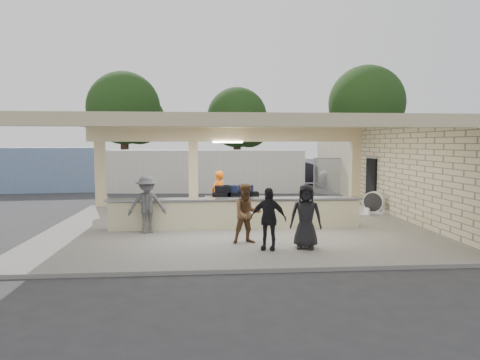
{
  "coord_description": "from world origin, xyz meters",
  "views": [
    {
      "loc": [
        -0.96,
        -14.09,
        2.86
      ],
      "look_at": [
        0.26,
        1.0,
        1.53
      ],
      "focal_mm": 32.0,
      "sensor_mm": 36.0,
      "label": 1
    }
  ],
  "objects": [
    {
      "name": "tree_mid",
      "position": [
        2.32,
        26.16,
        4.96
      ],
      "size": [
        6.0,
        5.6,
        8.0
      ],
      "color": "#382619",
      "rests_on": "ground"
    },
    {
      "name": "luggage_cart",
      "position": [
        0.02,
        0.52,
        0.82
      ],
      "size": [
        2.31,
        1.54,
        1.29
      ],
      "rotation": [
        0.0,
        0.0,
        -0.08
      ],
      "color": "silver",
      "rests_on": "pavilion"
    },
    {
      "name": "ground",
      "position": [
        0.0,
        0.0,
        0.0
      ],
      "size": [
        120.0,
        120.0,
        0.0
      ],
      "primitive_type": "plane",
      "color": "#2B2B2D",
      "rests_on": "ground"
    },
    {
      "name": "passenger_a",
      "position": [
        0.16,
        -2.58,
        0.92
      ],
      "size": [
        0.85,
        0.48,
        1.64
      ],
      "primitive_type": "imported",
      "rotation": [
        0.0,
        0.0,
        0.17
      ],
      "color": "brown",
      "rests_on": "pavilion"
    },
    {
      "name": "tree_left",
      "position": [
        -7.68,
        24.16,
        5.59
      ],
      "size": [
        6.6,
        6.3,
        9.0
      ],
      "color": "#382619",
      "rests_on": "ground"
    },
    {
      "name": "baggage_handler",
      "position": [
        -0.52,
        0.97,
        0.98
      ],
      "size": [
        0.7,
        0.71,
        1.77
      ],
      "primitive_type": "imported",
      "rotation": [
        0.0,
        0.0,
        3.95
      ],
      "color": "orange",
      "rests_on": "pavilion"
    },
    {
      "name": "drum_fan",
      "position": [
        5.5,
        1.76,
        0.58
      ],
      "size": [
        0.78,
        0.72,
        0.89
      ],
      "rotation": [
        0.0,
        0.0,
        -0.7
      ],
      "color": "silver",
      "rests_on": "pavilion"
    },
    {
      "name": "passenger_d",
      "position": [
        1.63,
        -3.26,
        0.94
      ],
      "size": [
        0.88,
        0.53,
        1.68
      ],
      "primitive_type": "imported",
      "rotation": [
        0.0,
        0.0,
        -0.24
      ],
      "color": "black",
      "rests_on": "pavilion"
    },
    {
      "name": "fence",
      "position": [
        11.0,
        9.0,
        1.05
      ],
      "size": [
        12.06,
        0.06,
        2.03
      ],
      "color": "gray",
      "rests_on": "ground"
    },
    {
      "name": "car_dark",
      "position": [
        5.82,
        14.57,
        0.77
      ],
      "size": [
        4.64,
        1.68,
        1.54
      ],
      "primitive_type": "imported",
      "rotation": [
        0.0,
        0.0,
        1.56
      ],
      "color": "black",
      "rests_on": "ground"
    },
    {
      "name": "passenger_c",
      "position": [
        -2.75,
        -1.0,
        0.98
      ],
      "size": [
        1.19,
        0.61,
        1.76
      ],
      "primitive_type": "imported",
      "rotation": [
        0.0,
        0.0,
        0.19
      ],
      "color": "#48494D",
      "rests_on": "pavilion"
    },
    {
      "name": "pavilion",
      "position": [
        0.21,
        0.66,
        1.35
      ],
      "size": [
        12.01,
        10.0,
        3.55
      ],
      "color": "slate",
      "rests_on": "ground"
    },
    {
      "name": "car_white_b",
      "position": [
        12.14,
        14.28,
        0.75
      ],
      "size": [
        5.01,
        3.82,
        1.5
      ],
      "primitive_type": "imported",
      "rotation": [
        0.0,
        0.0,
        1.07
      ],
      "color": "white",
      "rests_on": "ground"
    },
    {
      "name": "baggage_counter",
      "position": [
        0.0,
        -0.5,
        0.59
      ],
      "size": [
        8.2,
        0.58,
        0.98
      ],
      "color": "beige",
      "rests_on": "pavilion"
    },
    {
      "name": "adjacent_building",
      "position": [
        9.5,
        10.0,
        1.6
      ],
      "size": [
        6.0,
        8.0,
        3.2
      ],
      "primitive_type": "cube",
      "color": "beige",
      "rests_on": "ground"
    },
    {
      "name": "passenger_b",
      "position": [
        0.64,
        -3.31,
        0.9
      ],
      "size": [
        1.0,
        0.64,
        1.61
      ],
      "primitive_type": "imported",
      "rotation": [
        0.0,
        0.0,
        -0.35
      ],
      "color": "black",
      "rests_on": "pavilion"
    },
    {
      "name": "container_blue",
      "position": [
        -12.14,
        11.73,
        1.28
      ],
      "size": [
        10.03,
        3.22,
        2.56
      ],
      "primitive_type": "cube",
      "rotation": [
        0.0,
        0.0,
        0.09
      ],
      "color": "#7994C2",
      "rests_on": "ground"
    },
    {
      "name": "tree_right",
      "position": [
        14.32,
        25.16,
        6.21
      ],
      "size": [
        7.2,
        7.0,
        10.0
      ],
      "color": "#382619",
      "rests_on": "ground"
    },
    {
      "name": "car_white_a",
      "position": [
        8.93,
        12.14,
        0.75
      ],
      "size": [
        5.78,
        4.05,
        1.5
      ],
      "primitive_type": "imported",
      "rotation": [
        0.0,
        0.0,
        1.24
      ],
      "color": "white",
      "rests_on": "ground"
    },
    {
      "name": "container_white",
      "position": [
        -0.89,
        11.01,
        1.21
      ],
      "size": [
        11.33,
        3.09,
        2.42
      ],
      "primitive_type": "cube",
      "rotation": [
        0.0,
        0.0,
        -0.08
      ],
      "color": "silver",
      "rests_on": "ground"
    }
  ]
}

